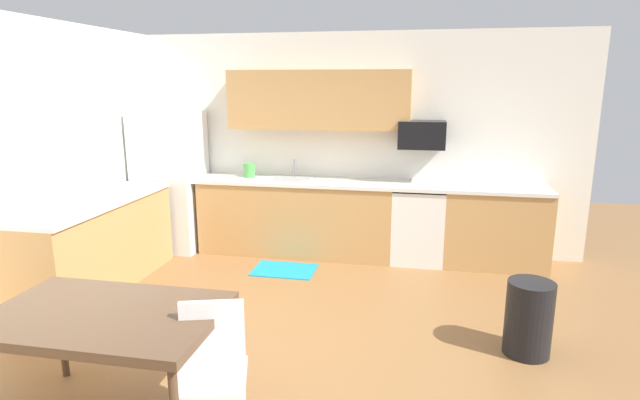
{
  "coord_description": "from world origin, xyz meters",
  "views": [
    {
      "loc": [
        0.92,
        -3.69,
        2.1
      ],
      "look_at": [
        0.0,
        1.0,
        1.0
      ],
      "focal_mm": 28.64,
      "sensor_mm": 36.0,
      "label": 1
    }
  ],
  "objects": [
    {
      "name": "ground_plane",
      "position": [
        0.0,
        0.0,
        0.0
      ],
      "size": [
        12.0,
        12.0,
        0.0
      ],
      "primitive_type": "plane",
      "color": "olive"
    },
    {
      "name": "wall_back",
      "position": [
        0.0,
        2.65,
        1.35
      ],
      "size": [
        5.8,
        0.1,
        2.7
      ],
      "primitive_type": "cube",
      "color": "white",
      "rests_on": "ground"
    },
    {
      "name": "cabinet_run_back",
      "position": [
        -0.56,
        2.3,
        0.45
      ],
      "size": [
        2.39,
        0.6,
        0.9
      ],
      "primitive_type": "cube",
      "color": "tan",
      "rests_on": "ground"
    },
    {
      "name": "cabinet_run_back_right",
      "position": [
        1.82,
        2.3,
        0.45
      ],
      "size": [
        1.16,
        0.6,
        0.9
      ],
      "primitive_type": "cube",
      "color": "tan",
      "rests_on": "ground"
    },
    {
      "name": "cabinet_run_left",
      "position": [
        -2.3,
        0.8,
        0.45
      ],
      "size": [
        0.6,
        2.0,
        0.9
      ],
      "primitive_type": "cube",
      "color": "tan",
      "rests_on": "ground"
    },
    {
      "name": "countertop_back",
      "position": [
        0.0,
        2.3,
        0.92
      ],
      "size": [
        4.8,
        0.64,
        0.04
      ],
      "primitive_type": "cube",
      "color": "silver",
      "rests_on": "cabinet_run_back"
    },
    {
      "name": "countertop_left",
      "position": [
        -2.3,
        0.8,
        0.92
      ],
      "size": [
        0.64,
        2.0,
        0.04
      ],
      "primitive_type": "cube",
      "color": "silver",
      "rests_on": "cabinet_run_left"
    },
    {
      "name": "upper_cabinets_back",
      "position": [
        -0.3,
        2.43,
        1.9
      ],
      "size": [
        2.2,
        0.34,
        0.7
      ],
      "primitive_type": "cube",
      "color": "tan"
    },
    {
      "name": "refrigerator",
      "position": [
        -2.18,
        2.22,
        0.88
      ],
      "size": [
        0.76,
        0.7,
        1.75
      ],
      "primitive_type": "cube",
      "color": "white",
      "rests_on": "ground"
    },
    {
      "name": "oven_range",
      "position": [
        0.94,
        2.3,
        0.46
      ],
      "size": [
        0.6,
        0.6,
        0.91
      ],
      "color": "white",
      "rests_on": "ground"
    },
    {
      "name": "microwave",
      "position": [
        0.94,
        2.4,
        1.51
      ],
      "size": [
        0.54,
        0.36,
        0.32
      ],
      "primitive_type": "cube",
      "color": "black"
    },
    {
      "name": "sink_basin",
      "position": [
        -0.62,
        2.3,
        0.88
      ],
      "size": [
        0.48,
        0.4,
        0.14
      ],
      "primitive_type": "cube",
      "color": "#A5A8AD",
      "rests_on": "countertop_back"
    },
    {
      "name": "sink_faucet",
      "position": [
        -0.62,
        2.48,
        1.04
      ],
      "size": [
        0.02,
        0.02,
        0.24
      ],
      "primitive_type": "cylinder",
      "color": "#B2B5BA",
      "rests_on": "countertop_back"
    },
    {
      "name": "dining_table",
      "position": [
        -0.92,
        -1.13,
        0.68
      ],
      "size": [
        1.4,
        0.9,
        0.74
      ],
      "color": "brown",
      "rests_on": "ground"
    },
    {
      "name": "chair_near_table",
      "position": [
        -0.21,
        -1.19,
        0.5
      ],
      "size": [
        0.5,
        0.5,
        0.85
      ],
      "color": "white",
      "rests_on": "ground"
    },
    {
      "name": "trash_bin",
      "position": [
        1.82,
        0.24,
        0.3
      ],
      "size": [
        0.36,
        0.36,
        0.6
      ],
      "primitive_type": "cylinder",
      "color": "black",
      "rests_on": "ground"
    },
    {
      "name": "floor_mat",
      "position": [
        -0.55,
        1.65,
        0.01
      ],
      "size": [
        0.7,
        0.5,
        0.01
      ],
      "primitive_type": "cube",
      "color": "#198CBF",
      "rests_on": "ground"
    },
    {
      "name": "kettle",
      "position": [
        -1.17,
        2.35,
        1.02
      ],
      "size": [
        0.14,
        0.14,
        0.2
      ],
      "primitive_type": "cylinder",
      "color": "#4CA54C",
      "rests_on": "countertop_back"
    }
  ]
}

